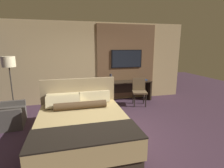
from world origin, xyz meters
TOP-DOWN VIEW (x-y plane):
  - ground_plane at (0.00, 0.00)m, footprint 16.00×16.00m
  - wall_back_tv_panel at (0.18, 2.59)m, footprint 7.20×0.09m
  - bed at (-0.52, -0.25)m, footprint 1.83×2.18m
  - desk at (1.37, 2.32)m, footprint 1.69×0.49m
  - tv at (1.37, 2.52)m, footprint 1.17×0.04m
  - desk_chair at (1.58, 1.75)m, footprint 0.56×0.56m
  - armchair_by_window at (-2.34, 1.04)m, footprint 0.90×0.92m
  - floor_lamp at (-2.27, 1.58)m, footprint 0.34×0.34m
  - vase_tall at (0.70, 2.24)m, footprint 0.09×0.09m
  - book at (2.00, 2.30)m, footprint 0.23×0.16m

SIDE VIEW (x-z plane):
  - ground_plane at x=0.00m, z-range 0.00..0.00m
  - armchair_by_window at x=-2.34m, z-range -0.13..0.64m
  - bed at x=-0.52m, z-range -0.25..0.95m
  - desk at x=1.37m, z-range 0.13..0.86m
  - desk_chair at x=1.58m, z-range 0.09..1.01m
  - book at x=2.00m, z-range 0.73..0.76m
  - vase_tall at x=0.70m, z-range 0.73..1.03m
  - wall_back_tv_panel at x=0.18m, z-range 0.00..2.80m
  - floor_lamp at x=-2.27m, z-range 0.58..2.30m
  - tv at x=1.37m, z-range 1.20..1.85m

